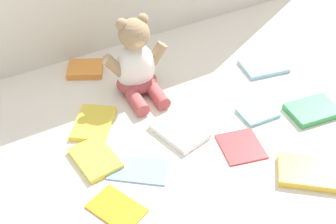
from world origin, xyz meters
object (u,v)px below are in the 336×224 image
object	(u,v)px
book_case_4	(241,146)
book_case_8	(85,69)
book_case_3	(258,113)
book_case_6	(312,110)
book_case_11	(264,66)
book_case_1	(139,169)
book_case_5	(95,159)
book_case_7	(179,131)
teddy_bear	(136,66)
book_case_2	(117,208)
book_case_9	(94,123)
book_case_0	(308,172)

from	to	relation	value
book_case_4	book_case_8	size ratio (longest dim) A/B	1.06
book_case_3	book_case_8	world-z (taller)	book_case_8
book_case_6	book_case_11	world-z (taller)	book_case_6
book_case_1	book_case_5	xyz separation A→B (m)	(-0.08, 0.08, 0.00)
book_case_5	book_case_7	xyz separation A→B (m)	(0.22, -0.02, 0.00)
teddy_bear	book_case_11	xyz separation A→B (m)	(0.38, -0.09, -0.08)
book_case_6	book_case_11	size ratio (longest dim) A/B	1.00
book_case_4	book_case_6	xyz separation A→B (m)	(0.24, 0.01, 0.00)
book_case_2	book_case_6	size ratio (longest dim) A/B	0.91
book_case_4	book_case_9	size ratio (longest dim) A/B	0.83
teddy_bear	book_case_7	distance (m)	0.23
teddy_bear	book_case_6	size ratio (longest dim) A/B	1.77
book_case_5	book_case_6	size ratio (longest dim) A/B	0.96
book_case_3	book_case_8	size ratio (longest dim) A/B	0.94
book_case_8	book_case_7	bearing A→B (deg)	43.32
book_case_2	book_case_4	bearing A→B (deg)	160.66
book_case_2	book_case_11	world-z (taller)	book_case_11
book_case_0	book_case_7	bearing A→B (deg)	73.92
book_case_2	teddy_bear	bearing A→B (deg)	-145.69
book_case_5	book_case_0	bearing A→B (deg)	140.17
book_case_7	book_case_6	bearing A→B (deg)	150.47
book_case_1	book_case_9	bearing A→B (deg)	-133.13
book_case_5	book_case_11	size ratio (longest dim) A/B	0.95
book_case_6	book_case_7	bearing A→B (deg)	80.60
book_case_8	book_case_9	world-z (taller)	book_case_8
book_case_6	book_case_2	bearing A→B (deg)	100.77
book_case_4	book_case_8	bearing A→B (deg)	127.69
teddy_bear	book_case_2	size ratio (longest dim) A/B	1.94
book_case_5	book_case_11	distance (m)	0.61
book_case_11	teddy_bear	bearing A→B (deg)	-91.80
book_case_1	book_case_11	size ratio (longest dim) A/B	1.05
teddy_bear	book_case_4	world-z (taller)	teddy_bear
book_case_1	book_case_7	world-z (taller)	book_case_7
teddy_bear	book_case_7	xyz separation A→B (m)	(0.01, -0.21, -0.08)
book_case_8	book_case_5	bearing A→B (deg)	9.01
book_case_3	book_case_7	world-z (taller)	book_case_7
book_case_7	book_case_0	bearing A→B (deg)	112.25
book_case_5	book_case_9	size ratio (longest dim) A/B	0.94
book_case_2	book_case_7	world-z (taller)	book_case_7
book_case_3	book_case_7	distance (m)	0.22
book_case_3	book_case_4	world-z (taller)	book_case_3
book_case_3	book_case_0	bearing A→B (deg)	-4.45
teddy_bear	book_case_2	distance (m)	0.43
teddy_bear	book_case_3	bearing A→B (deg)	-44.00
book_case_4	book_case_5	xyz separation A→B (m)	(-0.33, 0.14, 0.00)
book_case_1	book_case_8	distance (m)	0.44
book_case_7	book_case_9	size ratio (longest dim) A/B	1.04
teddy_bear	book_case_4	size ratio (longest dim) A/B	2.10
book_case_4	book_case_0	bearing A→B (deg)	-48.11
book_case_0	book_case_8	distance (m)	0.71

